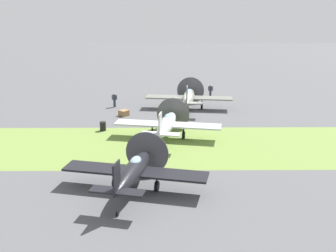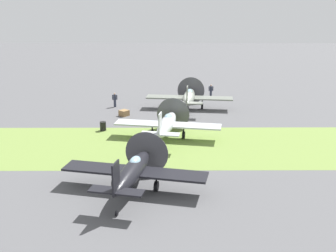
# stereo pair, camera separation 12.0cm
# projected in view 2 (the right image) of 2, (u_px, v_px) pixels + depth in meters

# --- Properties ---
(ground_plane) EXTENTS (160.00, 160.00, 0.00)m
(ground_plane) POSITION_uv_depth(u_px,v_px,m) (186.00, 113.00, 47.08)
(ground_plane) COLOR #515154
(grass_verge) EXTENTS (120.00, 11.00, 0.01)m
(grass_verge) POSITION_uv_depth(u_px,v_px,m) (192.00, 146.00, 36.44)
(grass_verge) COLOR olive
(grass_verge) RESTS_ON ground
(airplane_lead) EXTENTS (10.30, 8.18, 3.65)m
(airplane_lead) POSITION_uv_depth(u_px,v_px,m) (189.00, 97.00, 48.20)
(airplane_lead) COLOR slate
(airplane_lead) RESTS_ON ground
(airplane_wingman) EXTENTS (10.04, 8.00, 3.55)m
(airplane_wingman) POSITION_uv_depth(u_px,v_px,m) (167.00, 124.00, 37.83)
(airplane_wingman) COLOR #B2B7BC
(airplane_wingman) RESTS_ON ground
(airplane_trail) EXTENTS (10.02, 8.01, 3.55)m
(airplane_trail) POSITION_uv_depth(u_px,v_px,m) (133.00, 171.00, 27.40)
(airplane_trail) COLOR black
(airplane_trail) RESTS_ON ground
(ground_crew_chief) EXTENTS (0.63, 0.38, 1.73)m
(ground_crew_chief) POSITION_uv_depth(u_px,v_px,m) (115.00, 100.00, 49.57)
(ground_crew_chief) COLOR #2D3342
(ground_crew_chief) RESTS_ON ground
(ground_crew_mechanic) EXTENTS (0.63, 0.38, 1.73)m
(ground_crew_mechanic) POSITION_uv_depth(u_px,v_px,m) (211.00, 91.00, 54.45)
(ground_crew_mechanic) COLOR #2D3342
(ground_crew_mechanic) RESTS_ON ground
(fuel_drum) EXTENTS (0.60, 0.60, 0.90)m
(fuel_drum) POSITION_uv_depth(u_px,v_px,m) (103.00, 126.00, 40.66)
(fuel_drum) COLOR black
(fuel_drum) RESTS_ON ground
(supply_crate) EXTENTS (1.27, 1.27, 0.64)m
(supply_crate) POSITION_uv_depth(u_px,v_px,m) (124.00, 113.00, 45.91)
(supply_crate) COLOR olive
(supply_crate) RESTS_ON ground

